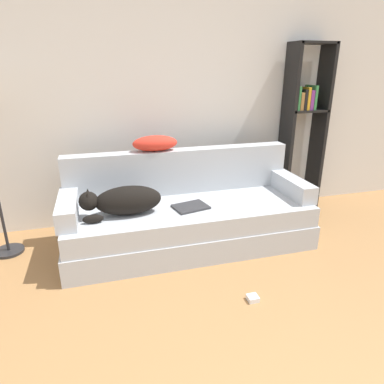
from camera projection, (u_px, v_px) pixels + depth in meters
name	position (u px, v px, depth m)	size (l,w,h in m)	color
wall_back	(145.00, 85.00, 3.25)	(7.45, 0.06, 2.70)	silver
couch	(189.00, 225.00, 3.05)	(2.14, 0.81, 0.39)	#B2B7BC
couch_backrest	(180.00, 171.00, 3.21)	(2.10, 0.15, 0.41)	#B2B7BC
couch_arm_left	(68.00, 208.00, 2.70)	(0.15, 0.62, 0.16)	#B2B7BC
couch_arm_right	(292.00, 186.00, 3.20)	(0.15, 0.62, 0.16)	#B2B7BC
dog	(123.00, 201.00, 2.74)	(0.65, 0.25, 0.24)	black
laptop	(191.00, 207.00, 2.91)	(0.32, 0.27, 0.02)	#2D2D30
throw_pillow	(155.00, 143.00, 3.06)	(0.40, 0.19, 0.14)	red
bookshelf	(304.00, 119.00, 3.62)	(0.43, 0.26, 1.75)	black
power_adapter	(253.00, 298.00, 2.36)	(0.07, 0.07, 0.04)	white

